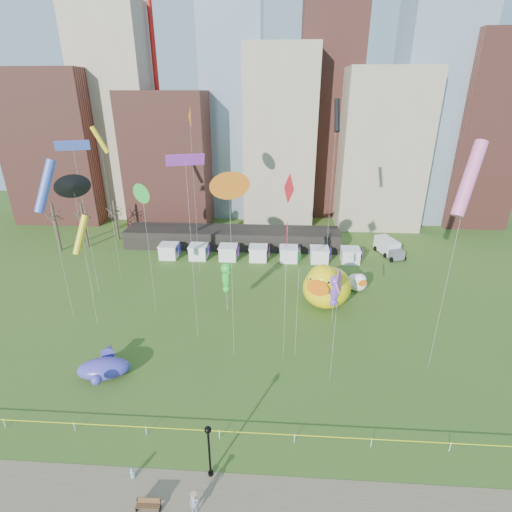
# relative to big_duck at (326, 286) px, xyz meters

# --- Properties ---
(ground) EXTENTS (160.00, 160.00, 0.00)m
(ground) POSITION_rel_big_duck_xyz_m (-10.51, -21.64, -2.97)
(ground) COLOR #335A1C
(ground) RESTS_ON ground
(footpath) EXTENTS (70.00, 4.00, 0.02)m
(footpath) POSITION_rel_big_duck_xyz_m (-10.51, -26.64, -2.96)
(footpath) COLOR brown
(footpath) RESTS_ON ground
(skyline) EXTENTS (101.00, 23.00, 68.00)m
(skyline) POSITION_rel_big_duck_xyz_m (-8.26, 39.42, 18.47)
(skyline) COLOR brown
(skyline) RESTS_ON ground
(pavilion) EXTENTS (38.00, 6.00, 3.20)m
(pavilion) POSITION_rel_big_duck_xyz_m (-14.51, 20.36, -1.37)
(pavilion) COLOR black
(pavilion) RESTS_ON ground
(vendor_tents) EXTENTS (33.24, 2.80, 2.40)m
(vendor_tents) POSITION_rel_big_duck_xyz_m (-9.49, 14.36, -1.87)
(vendor_tents) COLOR white
(vendor_tents) RESTS_ON ground
(bare_trees) EXTENTS (8.44, 6.44, 8.50)m
(bare_trees) POSITION_rel_big_duck_xyz_m (-40.67, 18.90, 1.04)
(bare_trees) COLOR #382B21
(bare_trees) RESTS_ON ground
(caution_tape) EXTENTS (50.00, 0.06, 0.90)m
(caution_tape) POSITION_rel_big_duck_xyz_m (-10.51, -21.64, -2.29)
(caution_tape) COLOR white
(caution_tape) RESTS_ON ground
(big_duck) EXTENTS (8.41, 9.28, 6.47)m
(big_duck) POSITION_rel_big_duck_xyz_m (0.00, 0.00, 0.00)
(big_duck) COLOR yellow
(big_duck) RESTS_ON ground
(small_duck) EXTENTS (3.26, 3.98, 2.88)m
(small_duck) POSITION_rel_big_duck_xyz_m (4.95, 4.61, -1.65)
(small_duck) COLOR white
(small_duck) RESTS_ON ground
(seahorse_green) EXTENTS (1.75, 1.96, 6.66)m
(seahorse_green) POSITION_rel_big_duck_xyz_m (-12.52, -2.04, 2.02)
(seahorse_green) COLOR silver
(seahorse_green) RESTS_ON ground
(seahorse_purple) EXTENTS (1.44, 1.78, 5.91)m
(seahorse_purple) POSITION_rel_big_duck_xyz_m (0.62, -3.12, 1.25)
(seahorse_purple) COLOR silver
(seahorse_purple) RESTS_ON ground
(whale_inflatable) EXTENTS (5.45, 6.46, 2.21)m
(whale_inflatable) POSITION_rel_big_duck_xyz_m (-22.86, -14.90, -1.96)
(whale_inflatable) COLOR #5C3BA3
(whale_inflatable) RESTS_ON ground
(park_bench) EXTENTS (1.63, 0.57, 0.82)m
(park_bench) POSITION_rel_big_duck_xyz_m (-14.37, -27.56, -2.52)
(park_bench) COLOR brown
(park_bench) RESTS_ON footpath
(lamppost) EXTENTS (0.50, 0.50, 4.78)m
(lamppost) POSITION_rel_big_duck_xyz_m (-10.67, -24.84, -0.05)
(lamppost) COLOR black
(lamppost) RESTS_ON footpath
(box_truck) EXTENTS (4.03, 6.60, 2.64)m
(box_truck) POSITION_rel_big_duck_xyz_m (12.51, 18.10, -1.62)
(box_truck) COLOR silver
(box_truck) RESTS_ON ground
(woman) EXTENTS (0.70, 0.54, 1.72)m
(woman) POSITION_rel_big_duck_xyz_m (-11.25, -27.64, -2.09)
(woman) COLOR white
(woman) RESTS_ON footpath
(toddler) EXTENTS (0.38, 0.32, 0.93)m
(toddler) POSITION_rel_big_duck_xyz_m (-16.24, -25.45, -2.49)
(toddler) COLOR silver
(toddler) RESTS_ON footpath
(kite_0) EXTENTS (0.39, 3.83, 11.49)m
(kite_0) POSITION_rel_big_duck_xyz_m (-5.18, 0.64, 6.54)
(kite_0) COLOR silver
(kite_0) RESTS_ON ground
(kite_1) EXTENTS (3.09, 3.45, 22.26)m
(kite_1) POSITION_rel_big_duck_xyz_m (9.24, -11.74, 16.21)
(kite_1) COLOR silver
(kite_1) RESTS_ON ground
(kite_2) EXTENTS (2.44, 2.14, 16.54)m
(kite_2) POSITION_rel_big_duck_xyz_m (-31.39, 0.80, 12.12)
(kite_2) COLOR silver
(kite_2) RESTS_ON ground
(kite_3) EXTENTS (0.51, 2.12, 12.19)m
(kite_3) POSITION_rel_big_duck_xyz_m (-4.14, -10.35, 7.92)
(kite_3) COLOR silver
(kite_3) RESTS_ON ground
(kite_4) EXTENTS (2.19, 0.91, 21.66)m
(kite_4) POSITION_rel_big_duck_xyz_m (-30.28, 7.52, 16.85)
(kite_4) COLOR silver
(kite_4) RESTS_ON ground
(kite_5) EXTENTS (2.62, 3.26, 19.29)m
(kite_5) POSITION_rel_big_duck_xyz_m (-31.08, -5.18, 13.52)
(kite_5) COLOR silver
(kite_5) RESTS_ON ground
(kite_6) EXTENTS (0.90, 2.78, 24.04)m
(kite_6) POSITION_rel_big_duck_xyz_m (-18.34, 9.06, 19.65)
(kite_6) COLOR silver
(kite_6) RESTS_ON ground
(kite_7) EXTENTS (3.57, 1.73, 20.38)m
(kite_7) POSITION_rel_big_duck_xyz_m (-15.14, -7.80, 16.75)
(kite_7) COLOR silver
(kite_7) RESTS_ON ground
(kite_8) EXTENTS (0.82, 2.65, 19.40)m
(kite_8) POSITION_rel_big_duck_xyz_m (-5.39, -11.14, 14.70)
(kite_8) COLOR silver
(kite_8) RESTS_ON ground
(kite_9) EXTENTS (1.05, 3.03, 11.32)m
(kite_9) POSITION_rel_big_duck_xyz_m (-0.92, -14.31, 7.84)
(kite_9) COLOR silver
(kite_9) RESTS_ON ground
(kite_10) EXTENTS (0.66, 2.01, 25.12)m
(kite_10) POSITION_rel_big_duck_xyz_m (-0.35, -0.48, 20.39)
(kite_10) COLOR silver
(kite_10) RESTS_ON ground
(kite_11) EXTENTS (1.91, 1.62, 16.36)m
(kite_11) POSITION_rel_big_duck_xyz_m (-21.60, -2.62, 12.25)
(kite_11) COLOR silver
(kite_11) RESTS_ON ground
(kite_12) EXTENTS (1.95, 2.53, 13.56)m
(kite_12) POSITION_rel_big_duck_xyz_m (-27.69, -6.06, 8.44)
(kite_12) COLOR silver
(kite_12) RESTS_ON ground
(kite_13) EXTENTS (3.78, 1.99, 20.45)m
(kite_13) POSITION_rel_big_duck_xyz_m (-30.96, 1.55, 16.80)
(kite_13) COLOR silver
(kite_13) RESTS_ON ground
(kite_14) EXTENTS (2.39, 1.31, 19.39)m
(kite_14) POSITION_rel_big_duck_xyz_m (-10.62, -10.77, 15.15)
(kite_14) COLOR silver
(kite_14) RESTS_ON ground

